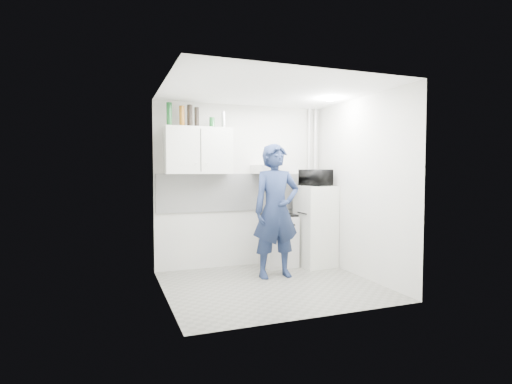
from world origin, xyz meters
name	(u,v)px	position (x,y,z in m)	size (l,w,h in m)	color
floor	(271,286)	(0.00, 0.00, 0.00)	(2.80, 2.80, 0.00)	slate
ceiling	(272,90)	(0.00, 0.00, 2.60)	(2.80, 2.80, 0.00)	white
wall_back	(242,186)	(0.00, 1.25, 1.30)	(2.80, 2.80, 0.00)	beige
wall_left	(164,191)	(-1.40, 0.00, 1.30)	(2.60, 2.60, 0.00)	beige
wall_right	(360,188)	(1.40, 0.00, 1.30)	(2.60, 2.60, 0.00)	beige
person	(276,211)	(0.24, 0.40, 0.97)	(0.71, 0.46, 1.93)	#1A2646
stove	(278,241)	(0.54, 1.00, 0.41)	(0.51, 0.51, 0.82)	silver
fridge	(315,226)	(1.10, 0.78, 0.65)	(0.54, 0.54, 1.30)	silver
stove_top	(278,215)	(0.54, 1.00, 0.83)	(0.49, 0.49, 0.03)	black
saucepan	(273,211)	(0.47, 1.04, 0.90)	(0.19, 0.19, 0.10)	silver
microwave	(316,178)	(1.10, 0.78, 1.43)	(0.32, 0.48, 0.26)	black
bottle_a	(169,114)	(-1.18, 1.07, 2.37)	(0.08, 0.08, 0.34)	#144C1E
bottle_b	(182,116)	(-0.99, 1.07, 2.35)	(0.08, 0.08, 0.30)	brown
bottle_c	(190,116)	(-0.87, 1.07, 2.36)	(0.08, 0.08, 0.33)	black
bottle_d	(197,117)	(-0.77, 1.07, 2.35)	(0.07, 0.07, 0.30)	black
canister_b	(212,123)	(-0.53, 1.07, 2.28)	(0.08, 0.08, 0.16)	#144C1E
bottle_e	(224,120)	(-0.35, 1.07, 2.33)	(0.06, 0.06, 0.25)	silver
upper_cabinet	(198,151)	(-0.75, 1.07, 1.85)	(1.00, 0.35, 0.70)	silver
range_hood	(273,169)	(0.45, 1.00, 1.57)	(0.60, 0.50, 0.14)	silver
backsplash	(242,192)	(0.00, 1.24, 1.20)	(2.74, 0.03, 0.60)	white
pipe_a	(315,185)	(1.30, 1.17, 1.30)	(0.05, 0.05, 2.60)	silver
pipe_b	(309,185)	(1.18, 1.17, 1.30)	(0.04, 0.04, 2.60)	silver
ceiling_spot_fixture	(330,100)	(1.00, 0.20, 2.57)	(0.10, 0.10, 0.02)	white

